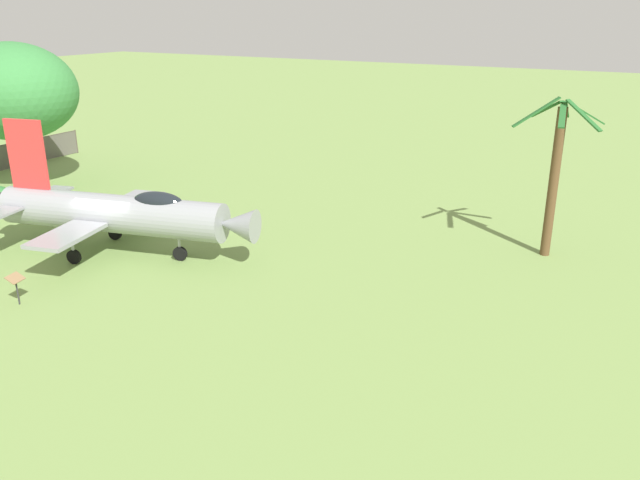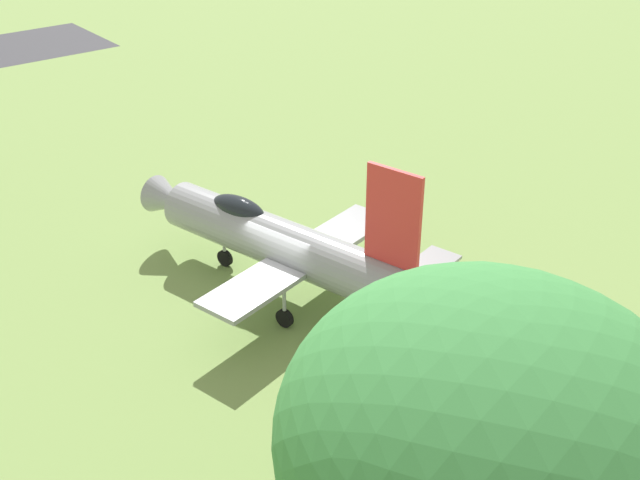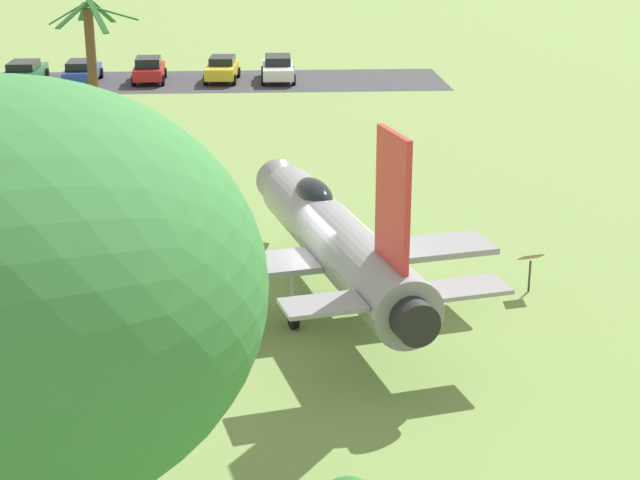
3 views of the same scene
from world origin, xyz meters
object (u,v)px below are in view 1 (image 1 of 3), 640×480
palm_tree (555,174)px  display_jet (120,213)px  info_plaque (16,282)px  shade_tree (14,92)px

palm_tree → display_jet: bearing=118.7°
info_plaque → display_jet: bearing=4.0°
display_jet → palm_tree: (8.69, -15.87, 1.68)m
display_jet → palm_tree: palm_tree is taller
shade_tree → info_plaque: 17.53m
palm_tree → info_plaque: 21.16m
display_jet → shade_tree: (5.16, 12.74, 3.71)m
display_jet → info_plaque: 5.58m
shade_tree → info_plaque: shade_tree is taller
info_plaque → palm_tree: bearing=-47.6°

